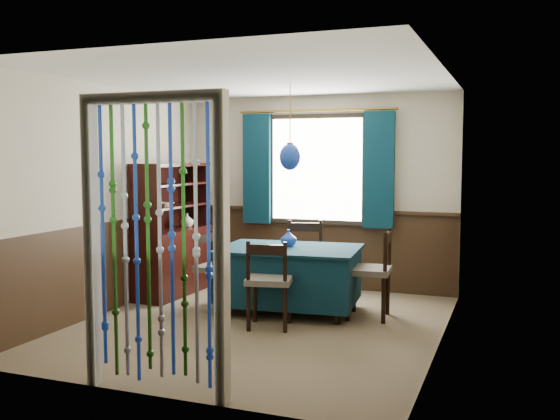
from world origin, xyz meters
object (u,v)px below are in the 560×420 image
at_px(chair_near, 269,281).
at_px(sideboard, 173,248).
at_px(vase_table, 289,239).
at_px(pendant_lamp, 290,157).
at_px(chair_right, 372,271).
at_px(bowl_shelf, 164,204).
at_px(vase_sideboard, 187,219).
at_px(chair_far, 304,258).
at_px(chair_left, 215,268).
at_px(dining_table, 290,274).

bearing_deg(chair_near, sideboard, 136.36).
bearing_deg(vase_table, pendant_lamp, -60.59).
relative_size(chair_right, bowl_shelf, 4.11).
bearing_deg(vase_sideboard, chair_far, 3.92).
bearing_deg(chair_far, chair_near, 80.10).
bearing_deg(pendant_lamp, sideboard, 168.84).
xyz_separation_m(chair_right, sideboard, (-2.57, 0.25, 0.07)).
distance_m(chair_far, vase_sideboard, 1.60).
height_order(chair_near, vase_table, chair_near).
bearing_deg(chair_far, bowl_shelf, 9.10).
relative_size(chair_right, pendant_lamp, 1.02).
bearing_deg(chair_far, pendant_lamp, 82.06).
bearing_deg(vase_sideboard, chair_left, -43.67).
distance_m(chair_near, chair_right, 1.16).
distance_m(chair_near, chair_far, 1.38).
bearing_deg(chair_left, vase_sideboard, -130.26).
bearing_deg(vase_sideboard, bowl_shelf, -90.00).
relative_size(sideboard, vase_table, 9.64).
bearing_deg(pendant_lamp, dining_table, 53.13).
height_order(dining_table, bowl_shelf, bowl_shelf).
distance_m(chair_near, pendant_lamp, 1.41).
bearing_deg(pendant_lamp, chair_near, -88.15).
relative_size(vase_table, vase_sideboard, 0.88).
relative_size(chair_far, chair_left, 1.08).
bearing_deg(bowl_shelf, chair_far, 22.91).
height_order(chair_right, vase_table, chair_right).
relative_size(chair_near, chair_far, 0.96).
distance_m(chair_left, chair_right, 1.77).
xyz_separation_m(chair_near, vase_table, (-0.07, 0.76, 0.33)).
bearing_deg(vase_sideboard, sideboard, -102.73).
xyz_separation_m(dining_table, sideboard, (-1.68, 0.33, 0.15)).
relative_size(chair_far, bowl_shelf, 4.04).
bearing_deg(chair_left, chair_right, 100.20).
xyz_separation_m(chair_far, sideboard, (-1.60, -0.37, 0.08)).
height_order(pendant_lamp, vase_sideboard, pendant_lamp).
bearing_deg(vase_sideboard, chair_right, -11.60).
bearing_deg(dining_table, chair_far, 90.50).
relative_size(chair_right, sideboard, 0.58).
bearing_deg(chair_near, dining_table, 78.88).
bearing_deg(chair_far, vase_table, 78.68).
relative_size(chair_near, bowl_shelf, 3.88).
xyz_separation_m(bowl_shelf, vase_sideboard, (0.00, 0.55, -0.23)).
bearing_deg(chair_right, dining_table, 90.34).
bearing_deg(dining_table, chair_left, -176.81).
xyz_separation_m(chair_right, vase_sideboard, (-2.51, 0.52, 0.41)).
xyz_separation_m(chair_near, chair_far, (-0.09, 1.38, 0.02)).
xyz_separation_m(vase_table, vase_sideboard, (-1.57, 0.52, 0.11)).
xyz_separation_m(dining_table, pendant_lamp, (-0.00, -0.00, 1.30)).
bearing_deg(chair_far, sideboard, -0.79).
height_order(pendant_lamp, vase_table, pendant_lamp).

